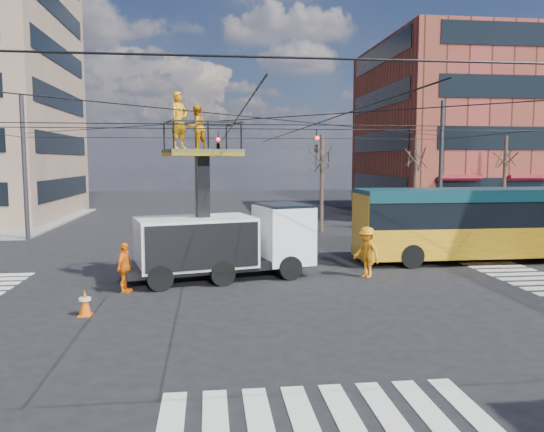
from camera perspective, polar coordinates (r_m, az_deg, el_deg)
The scene contains 13 objects.
ground at distance 19.28m, azimuth -0.87°, elevation -7.29°, with size 120.00×120.00×0.00m, color black.
sidewalk_ne at distance 46.02m, azimuth 23.12°, elevation 0.07°, with size 18.00×18.00×0.12m, color slate.
crosswalks at distance 19.27m, azimuth -0.87°, elevation -7.26°, with size 22.40×22.40×0.02m, color silver, non-canonical shape.
building_ne at distance 48.95m, azimuth 22.71°, elevation 8.55°, with size 20.06×16.06×14.00m.
overhead_network at distance 19.15m, azimuth -1.23°, elevation 5.57°, with size 24.24×24.24×8.00m.
tree_a at distance 32.90m, azimuth 5.39°, elevation 6.31°, with size 2.00×2.00×6.00m.
tree_b at distance 34.66m, azimuth 15.19°, elevation 6.11°, with size 2.00×2.00×6.00m.
tree_c at distance 37.32m, azimuth 23.81°, elevation 5.79°, with size 2.00×2.00×6.00m.
utility_truck at distance 19.92m, azimuth -5.21°, elevation -0.68°, with size 7.35×4.01×6.80m.
city_bus at distance 25.44m, azimuth 23.00°, elevation -0.59°, with size 12.51×2.71×3.20m.
traffic_cone at distance 16.27m, azimuth -19.47°, elevation -8.78°, with size 0.36×0.36×0.75m, color #E75609.
worker_ground at distance 18.50m, azimuth -15.59°, elevation -5.39°, with size 0.99×0.41×1.70m, color orange.
flagger at distance 20.48m, azimuth 10.14°, elevation -3.84°, with size 1.25×0.72×1.94m, color orange.
Camera 1 is at (-1.94, -18.66, 4.43)m, focal length 35.00 mm.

